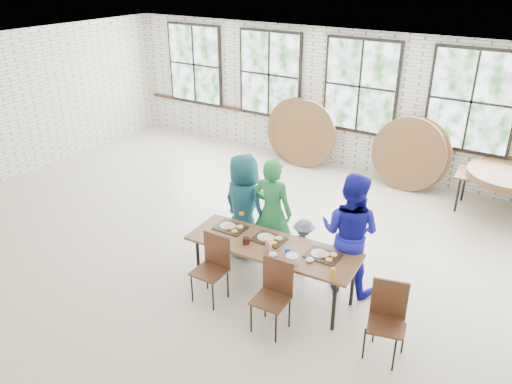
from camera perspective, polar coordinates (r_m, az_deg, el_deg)
room at (r=10.82m, az=11.82°, el=11.49°), size 12.00×12.00×12.00m
dining_table at (r=6.88m, az=1.87°, el=-6.49°), size 2.45×0.96×0.74m
chair_near_left at (r=6.86m, az=-4.90°, el=-7.97°), size 0.42×0.41×0.95m
chair_near_right at (r=6.34m, az=2.11°, el=-11.03°), size 0.44×0.42×0.95m
chair_spare at (r=6.17m, az=14.81°, el=-13.20°), size 0.51×0.50×0.95m
adult_teal at (r=7.71m, az=-1.38°, el=-1.53°), size 0.90×0.68×1.67m
adult_green at (r=7.46m, az=1.86°, el=-2.31°), size 0.67×0.49×1.72m
toddler at (r=7.44m, az=5.44°, el=-6.20°), size 0.63×0.44×0.88m
adult_blue at (r=6.98m, az=10.68°, el=-4.63°), size 0.86×0.67×1.77m
storage_table at (r=9.96m, az=27.03°, el=1.02°), size 1.84×0.86×0.74m
tabletop_clutter at (r=6.78m, az=2.36°, el=-6.26°), size 2.01×0.60×0.11m
round_tops_stacked at (r=9.91m, az=27.17°, el=1.65°), size 1.50×1.50×0.13m
round_tops_leaning at (r=10.83m, az=10.93°, el=5.53°), size 4.17×0.44×1.49m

